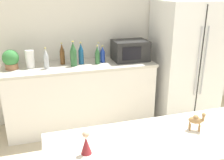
% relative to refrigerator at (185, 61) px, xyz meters
% --- Properties ---
extents(wall_back, '(8.00, 0.06, 2.55)m').
position_rel_refrigerator_xyz_m(wall_back, '(-1.13, 0.42, 0.42)').
color(wall_back, silver).
rests_on(wall_back, ground_plane).
extents(back_counter, '(2.01, 0.63, 0.90)m').
position_rel_refrigerator_xyz_m(back_counter, '(-1.55, 0.09, -0.40)').
color(back_counter, silver).
rests_on(back_counter, ground_plane).
extents(refrigerator, '(0.89, 0.76, 1.71)m').
position_rel_refrigerator_xyz_m(refrigerator, '(0.00, 0.00, 0.00)').
color(refrigerator, white).
rests_on(refrigerator, ground_plane).
extents(potted_plant, '(0.20, 0.20, 0.25)m').
position_rel_refrigerator_xyz_m(potted_plant, '(-2.40, 0.11, 0.18)').
color(potted_plant, '#9E6B47').
rests_on(potted_plant, back_counter).
extents(paper_towel_roll, '(0.11, 0.11, 0.23)m').
position_rel_refrigerator_xyz_m(paper_towel_roll, '(-2.18, 0.11, 0.16)').
color(paper_towel_roll, white).
rests_on(paper_towel_roll, back_counter).
extents(microwave, '(0.48, 0.37, 0.28)m').
position_rel_refrigerator_xyz_m(microwave, '(-0.83, 0.10, 0.19)').
color(microwave, black).
rests_on(microwave, back_counter).
extents(back_bottle_0, '(0.08, 0.08, 0.33)m').
position_rel_refrigerator_xyz_m(back_bottle_0, '(-1.64, 0.04, 0.20)').
color(back_bottle_0, '#2D6033').
rests_on(back_bottle_0, back_counter).
extents(back_bottle_1, '(0.06, 0.06, 0.25)m').
position_rel_refrigerator_xyz_m(back_bottle_1, '(-1.32, 0.04, 0.17)').
color(back_bottle_1, '#2D6033').
rests_on(back_bottle_1, back_counter).
extents(back_bottle_2, '(0.07, 0.07, 0.26)m').
position_rel_refrigerator_xyz_m(back_bottle_2, '(-1.27, 0.17, 0.17)').
color(back_bottle_2, '#B2B7BC').
rests_on(back_bottle_2, back_counter).
extents(back_bottle_3, '(0.07, 0.07, 0.23)m').
position_rel_refrigerator_xyz_m(back_bottle_3, '(-1.23, 0.11, 0.16)').
color(back_bottle_3, navy).
rests_on(back_bottle_3, back_counter).
extents(back_bottle_4, '(0.06, 0.06, 0.27)m').
position_rel_refrigerator_xyz_m(back_bottle_4, '(-1.98, 0.01, 0.18)').
color(back_bottle_4, '#B2B7BC').
rests_on(back_bottle_4, back_counter).
extents(back_bottle_5, '(0.06, 0.06, 0.29)m').
position_rel_refrigerator_xyz_m(back_bottle_5, '(-1.77, 0.16, 0.19)').
color(back_bottle_5, brown).
rests_on(back_bottle_5, back_counter).
extents(back_bottle_6, '(0.07, 0.07, 0.29)m').
position_rel_refrigerator_xyz_m(back_bottle_6, '(-1.53, 0.10, 0.19)').
color(back_bottle_6, navy).
rests_on(back_bottle_6, back_counter).
extents(camel_figurine, '(0.10, 0.09, 0.13)m').
position_rel_refrigerator_xyz_m(camel_figurine, '(-1.10, -1.89, 0.18)').
color(camel_figurine, olive).
rests_on(camel_figurine, bar_counter).
extents(wise_man_figurine_blue, '(0.06, 0.06, 0.14)m').
position_rel_refrigerator_xyz_m(wise_man_figurine_blue, '(-1.84, -1.93, 0.17)').
color(wise_man_figurine_blue, maroon).
rests_on(wise_man_figurine_blue, bar_counter).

